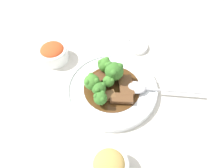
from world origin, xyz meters
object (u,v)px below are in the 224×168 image
object	(u,v)px
beef_strip_0	(122,98)
broccoli_floret_5	(105,65)
broccoli_floret_2	(100,98)
sauce_dish	(136,46)
beef_strip_2	(107,96)
broccoli_floret_4	(99,88)
main_plate	(112,89)
broccoli_floret_1	(114,71)
broccoli_floret_0	(92,82)
side_bowl_appetizer	(109,166)
serving_spoon	(142,88)
broccoli_floret_3	(109,80)
beef_strip_1	(126,86)
beef_strip_3	(100,77)
side_bowl_kimchi	(53,53)

from	to	relation	value
beef_strip_0	broccoli_floret_5	size ratio (longest dim) A/B	1.33
broccoli_floret_2	sauce_dish	world-z (taller)	broccoli_floret_2
beef_strip_2	broccoli_floret_4	xyz separation A→B (m)	(-0.03, 0.00, 0.02)
main_plate	sauce_dish	world-z (taller)	main_plate
broccoli_floret_1	sauce_dish	world-z (taller)	broccoli_floret_1
broccoli_floret_0	side_bowl_appetizer	world-z (taller)	broccoli_floret_0
beef_strip_0	serving_spoon	distance (m)	0.07
broccoli_floret_3	side_bowl_appetizer	size ratio (longest dim) A/B	0.44
beef_strip_1	broccoli_floret_1	bearing A→B (deg)	161.47
beef_strip_3	side_bowl_kimchi	xyz separation A→B (m)	(-0.18, 0.03, 0.00)
broccoli_floret_3	broccoli_floret_4	bearing A→B (deg)	-110.63
broccoli_floret_1	broccoli_floret_5	distance (m)	0.04
side_bowl_kimchi	beef_strip_3	bearing A→B (deg)	-10.68
beef_strip_0	sauce_dish	size ratio (longest dim) A/B	0.89
broccoli_floret_1	side_bowl_kimchi	bearing A→B (deg)	174.83
broccoli_floret_3	side_bowl_kimchi	bearing A→B (deg)	167.53
serving_spoon	sauce_dish	distance (m)	0.19
broccoli_floret_3	broccoli_floret_5	bearing A→B (deg)	125.54
side_bowl_appetizer	sauce_dish	xyz separation A→B (m)	(-0.07, 0.41, -0.02)
beef_strip_1	broccoli_floret_2	distance (m)	0.09
beef_strip_3	broccoli_floret_2	distance (m)	0.08
main_plate	beef_strip_2	distance (m)	0.04
beef_strip_1	beef_strip_2	size ratio (longest dim) A/B	1.52
side_bowl_appetizer	sauce_dish	bearing A→B (deg)	99.22
broccoli_floret_5	serving_spoon	world-z (taller)	broccoli_floret_5
broccoli_floret_2	sauce_dish	xyz separation A→B (m)	(0.02, 0.26, -0.04)
beef_strip_3	serving_spoon	world-z (taller)	beef_strip_3
beef_strip_1	side_bowl_appetizer	size ratio (longest dim) A/B	0.89
side_bowl_appetizer	side_bowl_kimchi	bearing A→B (deg)	139.10
beef_strip_0	beef_strip_2	distance (m)	0.04
beef_strip_3	side_bowl_kimchi	bearing A→B (deg)	169.32
beef_strip_3	side_bowl_kimchi	size ratio (longest dim) A/B	0.78
beef_strip_3	broccoli_floret_4	distance (m)	0.06
broccoli_floret_1	broccoli_floret_2	xyz separation A→B (m)	(-0.00, -0.09, -0.01)
broccoli_floret_2	broccoli_floret_4	bearing A→B (deg)	121.44
main_plate	serving_spoon	world-z (taller)	serving_spoon
main_plate	broccoli_floret_5	world-z (taller)	broccoli_floret_5
broccoli_floret_4	serving_spoon	xyz separation A→B (m)	(0.11, 0.06, -0.02)
broccoli_floret_1	broccoli_floret_2	bearing A→B (deg)	-92.68
broccoli_floret_0	broccoli_floret_1	size ratio (longest dim) A/B	0.89
beef_strip_2	main_plate	bearing A→B (deg)	91.57
broccoli_floret_0	broccoli_floret_2	world-z (taller)	broccoli_floret_0
beef_strip_1	sauce_dish	size ratio (longest dim) A/B	1.02
broccoli_floret_0	broccoli_floret_3	distance (m)	0.05
beef_strip_1	broccoli_floret_5	world-z (taller)	broccoli_floret_5
beef_strip_1	serving_spoon	bearing A→B (deg)	10.74
beef_strip_3	broccoli_floret_3	bearing A→B (deg)	-21.98
broccoli_floret_2	broccoli_floret_5	world-z (taller)	broccoli_floret_5
sauce_dish	beef_strip_0	bearing A→B (deg)	-82.55
broccoli_floret_1	broccoli_floret_0	bearing A→B (deg)	-127.89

